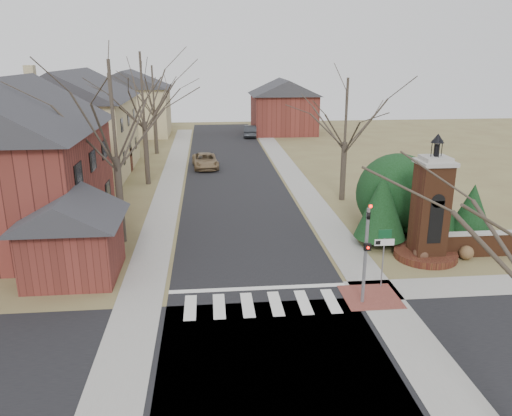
{
  "coord_description": "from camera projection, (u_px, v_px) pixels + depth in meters",
  "views": [
    {
      "loc": [
        -2.07,
        -18.02,
        10.16
      ],
      "look_at": [
        0.26,
        6.0,
        2.66
      ],
      "focal_mm": 35.0,
      "sensor_mm": 36.0,
      "label": 1
    }
  ],
  "objects": [
    {
      "name": "sidewalk_left",
      "position": [
        171.0,
        183.0,
        40.76
      ],
      "size": [
        2.0,
        60.0,
        0.02
      ],
      "primitive_type": "cube",
      "color": "gray",
      "rests_on": "ground"
    },
    {
      "name": "ground",
      "position": [
        264.0,
        314.0,
        20.33
      ],
      "size": [
        120.0,
        120.0,
        0.0
      ],
      "primitive_type": "plane",
      "color": "brown",
      "rests_on": "ground"
    },
    {
      "name": "cross_street",
      "position": [
        273.0,
        356.0,
        17.47
      ],
      "size": [
        120.0,
        8.0,
        0.01
      ],
      "primitive_type": "cube",
      "color": "black",
      "rests_on": "ground"
    },
    {
      "name": "bare_tree_1",
      "position": [
        142.0,
        82.0,
        38.21
      ],
      "size": [
        8.4,
        8.4,
        11.64
      ],
      "color": "#473D33",
      "rests_on": "ground"
    },
    {
      "name": "traffic_signal_pole",
      "position": [
        366.0,
        246.0,
        20.5
      ],
      "size": [
        0.28,
        0.41,
        4.5
      ],
      "color": "slate",
      "rests_on": "ground"
    },
    {
      "name": "dry_shrub_left",
      "position": [
        421.0,
        254.0,
        25.37
      ],
      "size": [
        0.83,
        0.83,
        0.83
      ],
      "primitive_type": "sphere",
      "color": "#4E3424",
      "rests_on": "ground"
    },
    {
      "name": "stop_bar",
      "position": [
        258.0,
        288.0,
        22.51
      ],
      "size": [
        8.0,
        0.35,
        0.02
      ],
      "primitive_type": "cube",
      "color": "silver",
      "rests_on": "ground"
    },
    {
      "name": "pickup_truck",
      "position": [
        205.0,
        161.0,
        46.06
      ],
      "size": [
        2.58,
        4.93,
        1.33
      ],
      "primitive_type": "imported",
      "rotation": [
        0.0,
        0.0,
        0.08
      ],
      "color": "olive",
      "rests_on": "ground"
    },
    {
      "name": "evergreen_mass",
      "position": [
        397.0,
        191.0,
        29.48
      ],
      "size": [
        4.8,
        4.8,
        4.8
      ],
      "primitive_type": "sphere",
      "color": "black",
      "rests_on": "ground"
    },
    {
      "name": "house_stucco_left",
      "position": [
        75.0,
        120.0,
        43.38
      ],
      "size": [
        9.8,
        12.8,
        9.28
      ],
      "color": "tan",
      "rests_on": "ground"
    },
    {
      "name": "house_brick_left",
      "position": [
        8.0,
        159.0,
        27.24
      ],
      "size": [
        9.8,
        11.8,
        9.42
      ],
      "color": "maroon",
      "rests_on": "ground"
    },
    {
      "name": "bare_tree_2",
      "position": [
        153.0,
        86.0,
        50.82
      ],
      "size": [
        7.35,
        7.35,
        10.19
      ],
      "color": "#473D33",
      "rests_on": "ground"
    },
    {
      "name": "main_street",
      "position": [
        234.0,
        182.0,
        41.24
      ],
      "size": [
        8.0,
        70.0,
        0.01
      ],
      "primitive_type": "cube",
      "color": "black",
      "rests_on": "ground"
    },
    {
      "name": "crosswalk_zone",
      "position": [
        262.0,
        304.0,
        21.09
      ],
      "size": [
        8.0,
        2.2,
        0.02
      ],
      "primitive_type": "cube",
      "color": "silver",
      "rests_on": "ground"
    },
    {
      "name": "house_distant_right",
      "position": [
        284.0,
        105.0,
        65.61
      ],
      "size": [
        8.8,
        8.8,
        7.3
      ],
      "color": "maroon",
      "rests_on": "ground"
    },
    {
      "name": "garage_left",
      "position": [
        71.0,
        232.0,
        23.14
      ],
      "size": [
        4.8,
        4.8,
        4.29
      ],
      "color": "maroon",
      "rests_on": "ground"
    },
    {
      "name": "evergreen_near",
      "position": [
        382.0,
        205.0,
        26.97
      ],
      "size": [
        2.8,
        2.8,
        4.1
      ],
      "color": "#473D33",
      "rests_on": "ground"
    },
    {
      "name": "bare_tree_3",
      "position": [
        347.0,
        106.0,
        34.25
      ],
      "size": [
        7.0,
        7.0,
        9.7
      ],
      "color": "#473D33",
      "rests_on": "ground"
    },
    {
      "name": "curb_apron",
      "position": [
        371.0,
        297.0,
        21.72
      ],
      "size": [
        2.4,
        2.4,
        0.02
      ],
      "primitive_type": "cube",
      "color": "brown",
      "rests_on": "ground"
    },
    {
      "name": "brick_garden_wall",
      "position": [
        509.0,
        243.0,
        26.13
      ],
      "size": [
        7.5,
        0.5,
        1.3
      ],
      "color": "#572E19",
      "rests_on": "ground"
    },
    {
      "name": "sidewalk_right_main",
      "position": [
        296.0,
        180.0,
        41.72
      ],
      "size": [
        2.0,
        60.0,
        0.02
      ],
      "primitive_type": "cube",
      "color": "gray",
      "rests_on": "ground"
    },
    {
      "name": "house_distant_left",
      "position": [
        129.0,
        102.0,
        63.58
      ],
      "size": [
        10.8,
        8.8,
        8.53
      ],
      "color": "tan",
      "rests_on": "ground"
    },
    {
      "name": "brick_gate_monument",
      "position": [
        429.0,
        218.0,
        25.26
      ],
      "size": [
        3.2,
        3.2,
        6.47
      ],
      "color": "#572E19",
      "rests_on": "ground"
    },
    {
      "name": "bare_tree_0",
      "position": [
        112.0,
        103.0,
        25.95
      ],
      "size": [
        8.05,
        8.05,
        11.15
      ],
      "color": "#473D33",
      "rests_on": "ground"
    },
    {
      "name": "evergreen_mid",
      "position": [
        431.0,
        193.0,
        28.32
      ],
      "size": [
        3.4,
        3.4,
        4.7
      ],
      "color": "#473D33",
      "rests_on": "ground"
    },
    {
      "name": "sign_post",
      "position": [
        384.0,
        247.0,
        22.16
      ],
      "size": [
        0.9,
        0.07,
        2.75
      ],
      "color": "slate",
      "rests_on": "ground"
    },
    {
      "name": "dry_shrub_right",
      "position": [
        466.0,
        253.0,
        25.61
      ],
      "size": [
        0.74,
        0.74,
        0.74
      ],
      "primitive_type": "sphere",
      "color": "brown",
      "rests_on": "ground"
    },
    {
      "name": "evergreen_far",
      "position": [
        472.0,
        208.0,
        27.76
      ],
      "size": [
        2.4,
        2.4,
        3.3
      ],
      "color": "#473D33",
      "rests_on": "ground"
    },
    {
      "name": "distant_car",
      "position": [
        251.0,
        131.0,
        63.36
      ],
      "size": [
        2.13,
        4.67,
        1.49
      ],
      "primitive_type": "imported",
      "rotation": [
        0.0,
        0.0,
        3.02
      ],
      "color": "#2D2F34",
      "rests_on": "ground"
    }
  ]
}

